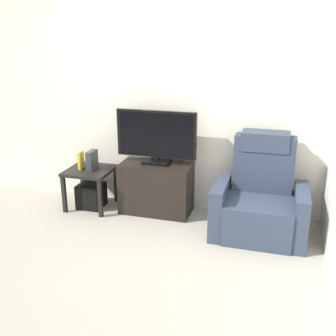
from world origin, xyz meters
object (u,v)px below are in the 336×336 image
Objects in this scene: recliner_armchair at (260,201)px; subwoofer_box at (91,195)px; television at (156,136)px; side_table at (90,175)px; tv_stand at (156,188)px; book_upright at (81,160)px; game_console at (92,160)px.

subwoofer_box is at bearing 171.48° from recliner_armchair.
side_table is at bearing -172.41° from television.
side_table is at bearing 0.00° from subwoofer_box.
television is 1.38m from recliner_armchair.
subwoofer_box is at bearing 0.00° from side_table.
television is 3.17× the size of subwoofer_box.
television is (-0.00, 0.02, 0.64)m from tv_stand.
television is 0.88× the size of recliner_armchair.
side_table is (-0.83, -0.11, -0.53)m from television.
tv_stand is 0.98m from book_upright.
recliner_armchair is 2.18m from book_upright.
book_upright is at bearing -168.69° from subwoofer_box.
tv_stand is 3.84× the size of book_upright.
television reaches higher than side_table.
side_table is 1.80× the size of subwoofer_box.
book_upright is (-0.93, -0.11, 0.30)m from tv_stand.
side_table is 0.27m from subwoofer_box.
book_upright is at bearing -168.69° from side_table.
television is at bearing 90.00° from tv_stand.
recliner_armchair is at bearing -9.26° from tv_stand.
tv_stand is at bearing -90.00° from television.
subwoofer_box is 0.47m from book_upright.
television is 4.33× the size of book_upright.
tv_stand is 2.81× the size of subwoofer_box.
subwoofer_box is at bearing -172.41° from television.
game_console is at bearing 171.15° from recliner_armchair.
recliner_armchair is 2.06m from side_table.
subwoofer_box is (-2.06, 0.11, -0.22)m from recliner_armchair.
tv_stand is 0.84m from side_table.
television is at bearing 7.59° from subwoofer_box.
subwoofer_box is at bearing -164.05° from game_console.
tv_stand is 0.64m from television.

